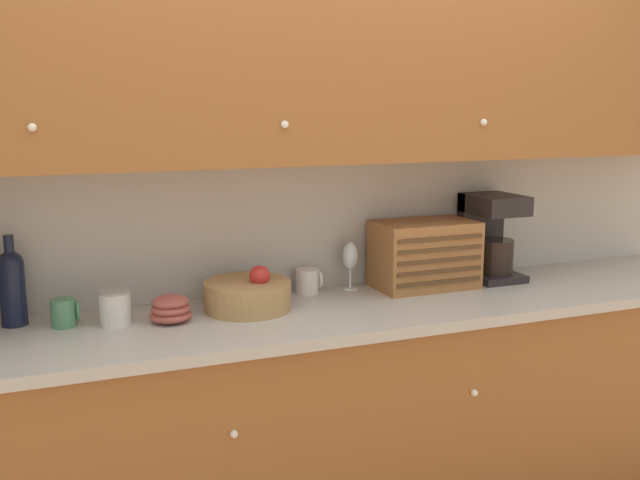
% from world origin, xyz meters
% --- Properties ---
extents(wall_back, '(5.98, 0.06, 2.60)m').
position_xyz_m(wall_back, '(0.00, 0.03, 1.30)').
color(wall_back, silver).
rests_on(wall_back, ground_plane).
extents(counter_unit, '(3.60, 0.62, 0.93)m').
position_xyz_m(counter_unit, '(0.00, -0.30, 0.46)').
color(counter_unit, '#935628').
rests_on(counter_unit, ground_plane).
extents(backsplash_panel, '(3.58, 0.01, 0.53)m').
position_xyz_m(backsplash_panel, '(0.00, -0.01, 1.19)').
color(backsplash_panel, '#B7B2A8').
rests_on(backsplash_panel, counter_unit).
extents(upper_cabinets, '(3.58, 0.37, 0.80)m').
position_xyz_m(upper_cabinets, '(0.17, -0.17, 1.85)').
color(upper_cabinets, '#935628').
rests_on(upper_cabinets, backsplash_panel).
extents(wine_bottle, '(0.09, 0.09, 0.31)m').
position_xyz_m(wine_bottle, '(-1.08, -0.10, 1.07)').
color(wine_bottle, black).
rests_on(wine_bottle, counter_unit).
extents(mug_blue_second, '(0.09, 0.08, 0.10)m').
position_xyz_m(mug_blue_second, '(-0.92, -0.18, 0.97)').
color(mug_blue_second, '#4C845B').
rests_on(mug_blue_second, counter_unit).
extents(storage_canister, '(0.11, 0.11, 0.12)m').
position_xyz_m(storage_canister, '(-0.76, -0.23, 0.99)').
color(storage_canister, silver).
rests_on(storage_canister, counter_unit).
extents(bowl_stack_on_counter, '(0.15, 0.15, 0.09)m').
position_xyz_m(bowl_stack_on_counter, '(-0.58, -0.26, 0.97)').
color(bowl_stack_on_counter, '#9E473D').
rests_on(bowl_stack_on_counter, counter_unit).
extents(fruit_basket, '(0.32, 0.32, 0.17)m').
position_xyz_m(fruit_basket, '(-0.29, -0.22, 0.98)').
color(fruit_basket, '#A87F4C').
rests_on(fruit_basket, counter_unit).
extents(mug, '(0.10, 0.09, 0.10)m').
position_xyz_m(mug, '(-0.00, -0.08, 0.97)').
color(mug, silver).
rests_on(mug, counter_unit).
extents(wine_glass, '(0.06, 0.06, 0.19)m').
position_xyz_m(wine_glass, '(0.18, -0.09, 1.06)').
color(wine_glass, silver).
rests_on(wine_glass, counter_unit).
extents(bread_box, '(0.41, 0.25, 0.27)m').
position_xyz_m(bread_box, '(0.48, -0.16, 1.06)').
color(bread_box, '#996033').
rests_on(bread_box, counter_unit).
extents(coffee_maker, '(0.20, 0.25, 0.36)m').
position_xyz_m(coffee_maker, '(0.82, -0.13, 1.11)').
color(coffee_maker, black).
rests_on(coffee_maker, counter_unit).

